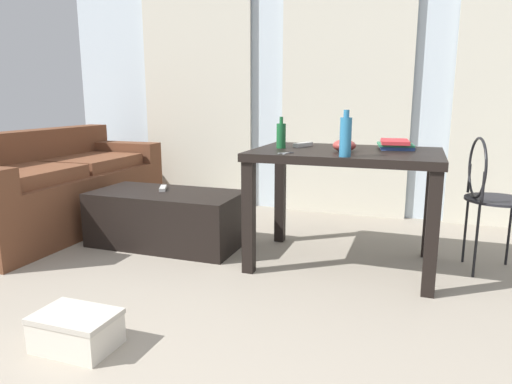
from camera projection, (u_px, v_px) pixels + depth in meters
ground_plane at (284, 294)px, 2.55m from camera, size 7.70×7.70×0.00m
wall_back at (347, 80)px, 4.16m from camera, size 5.78×0.10×2.45m
curtains at (345, 97)px, 4.11m from camera, size 4.11×0.03×2.15m
couch at (55, 190)px, 3.79m from camera, size 0.84×1.93×0.80m
coffee_table at (167, 218)px, 3.38m from camera, size 1.09×0.55×0.40m
craft_table at (345, 168)px, 2.89m from camera, size 1.15×0.78×0.75m
wire_chair at (487, 188)px, 2.80m from camera, size 0.38×0.39×0.84m
bottle_near at (281, 135)px, 2.97m from camera, size 0.06×0.06×0.20m
bottle_far at (346, 136)px, 2.53m from camera, size 0.06×0.06×0.26m
bowl at (344, 146)px, 2.79m from camera, size 0.14×0.14×0.07m
book_stack at (395, 144)px, 2.93m from camera, size 0.25×0.29×0.06m
tv_remote_on_table at (303, 145)px, 3.08m from camera, size 0.10×0.18×0.03m
scissors at (288, 153)px, 2.71m from camera, size 0.08×0.11×0.00m
tv_remote_primary at (163, 188)px, 3.42m from camera, size 0.11×0.17×0.02m
shoebox at (76, 330)px, 1.99m from camera, size 0.35×0.24×0.16m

